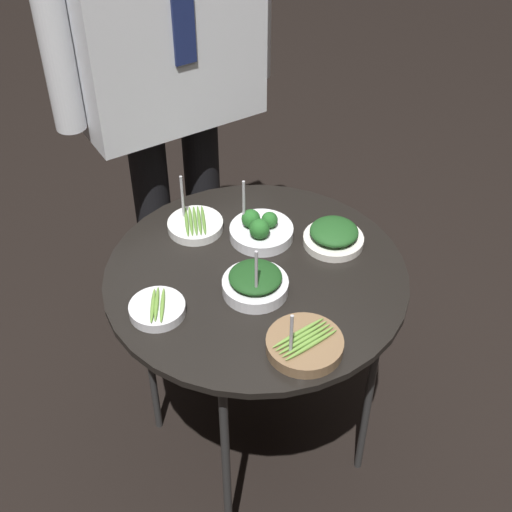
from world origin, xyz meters
name	(u,v)px	position (x,y,z in m)	size (l,w,h in m)	color
ground_plane	(256,444)	(0.00, 0.00, 0.00)	(8.00, 8.00, 0.00)	black
serving_cart	(256,287)	(0.00, 0.00, 0.63)	(0.70, 0.70, 0.68)	black
bowl_asparagus_front_left	(158,310)	(-0.25, 0.00, 0.69)	(0.12, 0.12, 0.03)	silver
bowl_asparagus_far_rim	(195,225)	(-0.04, 0.21, 0.69)	(0.14, 0.14, 0.14)	white
bowl_spinach_front_center	(255,283)	(-0.03, -0.05, 0.70)	(0.15, 0.15, 0.15)	silver
bowl_broccoli_back_right	(261,230)	(0.08, 0.10, 0.70)	(0.15, 0.15, 0.16)	silver
bowl_asparagus_front_right	(305,344)	(-0.04, -0.25, 0.69)	(0.16, 0.16, 0.13)	brown
bowl_spinach_mid_right	(334,236)	(0.21, -0.01, 0.70)	(0.15, 0.15, 0.05)	silver
waiter_figure	(164,33)	(0.05, 0.51, 1.05)	(0.61, 0.23, 1.66)	black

